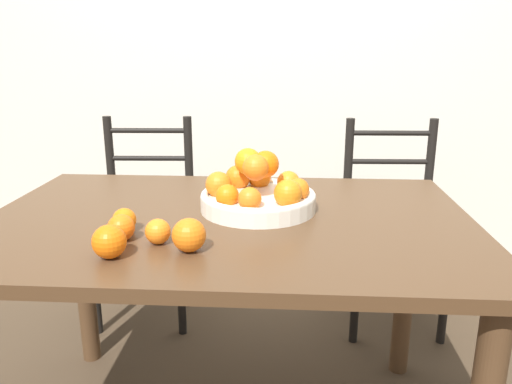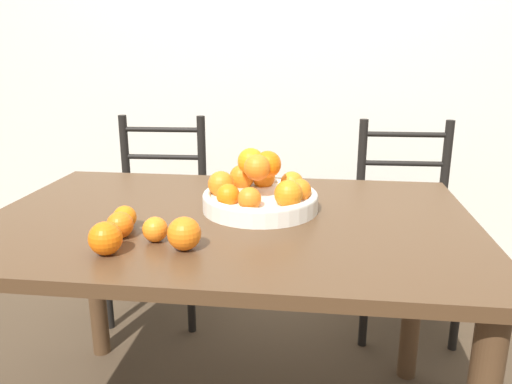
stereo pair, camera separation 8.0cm
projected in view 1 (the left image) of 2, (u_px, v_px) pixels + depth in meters
The scene contains 10 objects.
wall_back at pixel (259, 36), 2.78m from camera, with size 8.00×0.06×2.60m.
dining_table at pixel (229, 251), 1.48m from camera, with size 1.41×0.93×0.76m.
fruit_bowl at pixel (258, 193), 1.50m from camera, with size 0.35×0.35×0.18m.
orange_loose_0 at pixel (109, 242), 1.15m from camera, with size 0.08×0.08×0.08m.
orange_loose_1 at pixel (158, 231), 1.24m from camera, with size 0.06×0.06×0.06m.
orange_loose_2 at pixel (121, 228), 1.26m from camera, with size 0.07×0.07×0.07m.
orange_loose_3 at pixel (124, 220), 1.33m from camera, with size 0.06×0.06×0.06m.
orange_loose_4 at pixel (189, 235), 1.19m from camera, with size 0.08×0.08×0.08m.
chair_left at pixel (146, 221), 2.34m from camera, with size 0.44×0.42×0.93m.
chair_right at pixel (392, 226), 2.27m from camera, with size 0.44×0.42×0.93m.
Camera 1 is at (0.17, -1.37, 1.23)m, focal length 35.00 mm.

